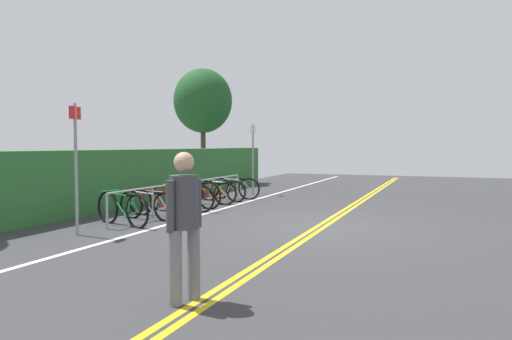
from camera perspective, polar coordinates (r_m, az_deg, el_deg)
The scene contains 18 objects.
ground_plane at distance 10.20m, azimuth 7.91°, elevation -6.87°, with size 35.85×13.12×0.05m, color #353538.
centre_line_yellow_inner at distance 10.18m, azimuth 8.35°, elevation -6.74°, with size 32.26×0.10×0.00m, color gold.
centre_line_yellow_outer at distance 10.22m, azimuth 7.47°, elevation -6.70°, with size 32.26×0.10×0.00m, color gold.
bike_lane_stripe_white at distance 11.38m, azimuth -7.82°, elevation -5.71°, with size 32.26×0.12×0.00m, color white.
bike_rack at distance 12.81m, azimuth -8.25°, elevation -2.15°, with size 6.55×0.05×0.75m.
bicycle_0 at distance 10.55m, azimuth -15.83°, elevation -4.52°, with size 0.62×1.73×0.76m.
bicycle_1 at distance 11.20m, azimuth -12.85°, elevation -4.17°, with size 0.46×1.72×0.72m.
bicycle_2 at distance 11.79m, azimuth -11.41°, elevation -3.88°, with size 0.46×1.72×0.69m.
bicycle_3 at distance 12.42m, azimuth -8.94°, elevation -3.35°, with size 0.48×1.77×0.75m.
bicycle_4 at distance 13.11m, azimuth -7.56°, elevation -2.94°, with size 0.46×1.80×0.79m.
bicycle_5 at distance 13.84m, azimuth -5.71°, elevation -2.78°, with size 0.54×1.64×0.71m.
bicycle_6 at distance 14.59m, azimuth -4.09°, elevation -2.51°, with size 0.46×1.63×0.69m.
bicycle_7 at distance 15.21m, azimuth -2.64°, elevation -2.20°, with size 0.46×1.70×0.73m.
pedestrian at distance 5.21m, azimuth -8.63°, elevation -5.58°, with size 0.47×0.32×1.65m.
sign_post_near at distance 9.60m, azimuth -20.90°, elevation 1.47°, with size 0.36×0.10×2.51m.
sign_post_far at distance 16.47m, azimuth -0.38°, elevation 2.11°, with size 0.36×0.06×2.45m.
hedge_backdrop at distance 15.17m, azimuth -12.25°, elevation -0.55°, with size 15.50×0.90×1.60m, color #2D6B30.
tree_mid at distance 21.50m, azimuth -6.42°, elevation 8.25°, with size 2.61×2.61×5.14m.
Camera 1 is at (-9.75, -2.43, 1.72)m, focal length 33.18 mm.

